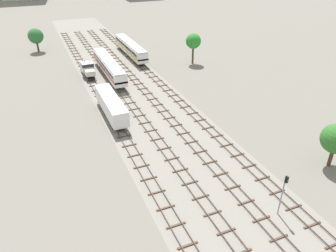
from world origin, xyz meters
TOP-DOWN VIEW (x-y plane):
  - ground_plane at (0.00, 56.00)m, footprint 480.00×480.00m
  - ballast_bed at (0.00, 56.00)m, footprint 18.25×176.00m
  - track_far_left at (-7.13, 57.00)m, footprint 2.40×126.00m
  - track_left at (-2.38, 57.00)m, footprint 2.40×126.00m
  - track_centre_left at (2.38, 57.00)m, footprint 2.40×126.00m
  - track_centre at (7.13, 57.00)m, footprint 2.40×126.00m
  - freight_boxcar_far_left_nearest at (-7.12, 48.30)m, footprint 2.87×14.00m
  - passenger_coach_left_near at (-2.38, 69.36)m, footprint 2.96×22.00m
  - shunter_loco_far_left_mid at (-7.13, 71.56)m, footprint 2.74×8.46m
  - passenger_coach_centre_midfar at (7.13, 82.54)m, footprint 2.96×22.00m
  - signal_post_nearest at (4.75, 16.46)m, footprint 0.28×0.47m
  - lineside_tree_0 at (-17.00, 98.05)m, footprint 4.43×4.43m
  - lineside_tree_1 at (20.68, 70.15)m, footprint 4.00×4.00m
  - lineside_tree_2 at (17.87, 21.27)m, footprint 4.27×4.27m

SIDE VIEW (x-z plane):
  - ground_plane at x=0.00m, z-range 0.00..0.00m
  - ballast_bed at x=0.00m, z-range 0.00..0.01m
  - track_far_left at x=-7.13m, z-range -0.01..0.28m
  - track_left at x=-2.38m, z-range -0.01..0.28m
  - track_centre_left at x=2.38m, z-range -0.01..0.28m
  - track_centre at x=7.13m, z-range -0.01..0.28m
  - shunter_loco_far_left_mid at x=-7.13m, z-range 0.46..3.56m
  - freight_boxcar_far_left_nearest at x=-7.12m, z-range 0.65..4.25m
  - passenger_coach_left_near at x=-2.38m, z-range 0.71..4.51m
  - passenger_coach_centre_midfar at x=7.13m, z-range 0.71..4.51m
  - signal_post_nearest at x=4.75m, z-range 0.75..6.49m
  - lineside_tree_2 at x=17.87m, z-range 1.17..7.85m
  - lineside_tree_0 at x=-17.00m, z-range 1.19..8.05m
  - lineside_tree_1 at x=20.68m, z-range 1.94..9.95m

